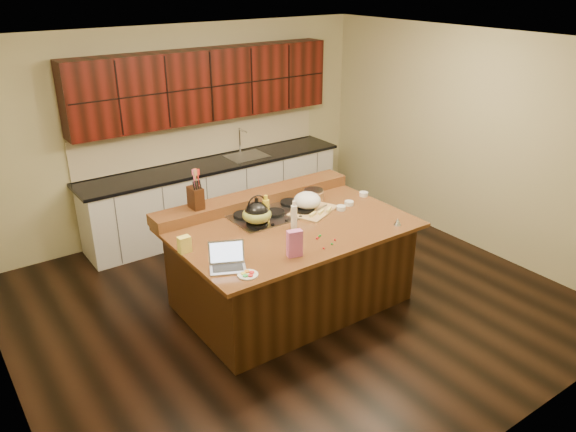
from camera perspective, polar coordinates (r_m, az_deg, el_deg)
room at (r=5.57m, az=0.30°, el=3.12°), size 5.52×5.02×2.72m
island at (r=5.94m, az=0.28°, el=-4.89°), size 2.40×1.60×0.92m
back_ledge at (r=6.25m, az=-3.45°, el=1.80°), size 2.40×0.30×0.12m
cooktop at (r=5.95m, az=-1.39°, el=0.23°), size 0.92×0.52×0.05m
back_counter at (r=7.64m, az=-7.65°, el=5.81°), size 3.70×0.66×2.40m
kettle at (r=5.65m, az=-3.19°, el=0.39°), size 0.28×0.28×0.22m
green_bowl at (r=5.66m, az=-3.18°, el=0.13°), size 0.30×0.30×0.16m
laptop at (r=4.95m, az=-6.20°, el=-4.55°), size 0.39×0.36×0.22m
oil_bottle at (r=5.69m, az=-2.25°, el=0.38°), size 0.08×0.08×0.27m
vinegar_bottle at (r=5.60m, az=0.61°, el=-0.13°), size 0.07×0.07×0.25m
wooden_tray at (r=6.04m, az=2.11°, el=1.35°), size 0.61×0.54×0.20m
ramekin_a at (r=6.11m, az=5.41°, el=0.83°), size 0.11×0.11×0.04m
ramekin_b at (r=6.52m, az=7.70°, el=2.23°), size 0.11×0.11×0.04m
ramekin_c at (r=6.24m, az=6.22°, el=1.31°), size 0.13×0.13×0.04m
strainer_bowl at (r=6.38m, az=2.61°, el=2.15°), size 0.25×0.25×0.09m
kitchen_timer at (r=5.83m, az=11.07°, el=-0.56°), size 0.09×0.09×0.07m
pink_bag at (r=5.07m, az=0.67°, el=-2.80°), size 0.15×0.10×0.25m
candy_plate at (r=4.83m, az=-4.10°, el=-5.97°), size 0.19×0.19×0.01m
package_box at (r=5.24m, az=-10.48°, el=-2.86°), size 0.11×0.08×0.16m
utensil_crock at (r=5.89m, az=-9.15°, el=1.50°), size 0.13×0.13×0.14m
knife_block at (r=5.87m, az=-9.36°, el=1.85°), size 0.12×0.19×0.23m
gumdrop_0 at (r=5.43m, az=2.96°, el=-2.30°), size 0.02×0.02×0.02m
gumdrop_1 at (r=5.36m, az=1.29°, el=-2.64°), size 0.02×0.02×0.02m
gumdrop_2 at (r=5.44m, az=3.02°, el=-2.27°), size 0.02×0.02×0.02m
gumdrop_3 at (r=5.50m, az=3.30°, el=-1.99°), size 0.02×0.02×0.02m
gumdrop_4 at (r=5.42m, az=4.79°, el=-2.42°), size 0.02×0.02×0.02m
gumdrop_5 at (r=5.37m, az=1.30°, el=-2.62°), size 0.02×0.02×0.02m
gumdrop_6 at (r=5.25m, az=3.64°, el=-3.29°), size 0.02×0.02×0.02m
gumdrop_7 at (r=5.34m, az=4.48°, el=-2.83°), size 0.02×0.02×0.02m
gumdrop_8 at (r=5.45m, az=3.03°, el=-2.19°), size 0.02×0.02×0.02m
gumdrop_9 at (r=5.48m, az=3.14°, el=-2.08°), size 0.02×0.02×0.02m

